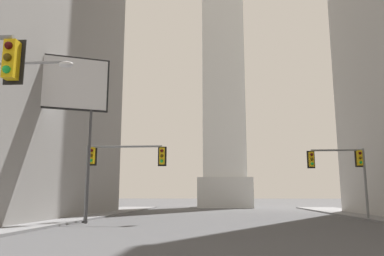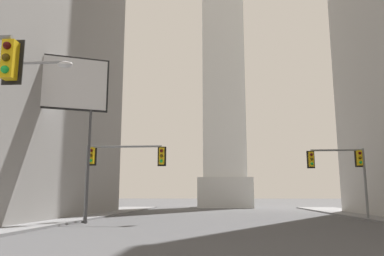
{
  "view_description": "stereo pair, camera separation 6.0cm",
  "coord_description": "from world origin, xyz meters",
  "px_view_note": "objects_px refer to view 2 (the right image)",
  "views": [
    {
      "loc": [
        -0.33,
        -0.68,
        1.79
      ],
      "look_at": [
        -3.65,
        40.07,
        9.14
      ],
      "focal_mm": 35.0,
      "sensor_mm": 36.0,
      "label": 1
    },
    {
      "loc": [
        -0.27,
        -0.67,
        1.79
      ],
      "look_at": [
        -3.65,
        40.07,
        9.14
      ],
      "focal_mm": 35.0,
      "sensor_mm": 36.0,
      "label": 2
    }
  ],
  "objects_px": {
    "traffic_light_mid_right": "(344,166)",
    "billboard_sign": "(57,86)",
    "traffic_light_mid_left": "(115,163)",
    "street_lamp": "(5,124)"
  },
  "relations": [
    {
      "from": "street_lamp",
      "to": "traffic_light_mid_right",
      "type": "bearing_deg",
      "value": 37.92
    },
    {
      "from": "traffic_light_mid_left",
      "to": "street_lamp",
      "type": "xyz_separation_m",
      "value": [
        -1.72,
        -10.18,
        0.77
      ]
    },
    {
      "from": "traffic_light_mid_right",
      "to": "billboard_sign",
      "type": "height_order",
      "value": "billboard_sign"
    },
    {
      "from": "traffic_light_mid_right",
      "to": "billboard_sign",
      "type": "distance_m",
      "value": 21.19
    },
    {
      "from": "traffic_light_mid_left",
      "to": "street_lamp",
      "type": "bearing_deg",
      "value": -99.59
    },
    {
      "from": "traffic_light_mid_right",
      "to": "billboard_sign",
      "type": "bearing_deg",
      "value": -164.59
    },
    {
      "from": "traffic_light_mid_left",
      "to": "traffic_light_mid_right",
      "type": "height_order",
      "value": "traffic_light_mid_right"
    },
    {
      "from": "traffic_light_mid_left",
      "to": "street_lamp",
      "type": "height_order",
      "value": "street_lamp"
    },
    {
      "from": "traffic_light_mid_right",
      "to": "street_lamp",
      "type": "distance_m",
      "value": 22.8
    },
    {
      "from": "traffic_light_mid_right",
      "to": "billboard_sign",
      "type": "relative_size",
      "value": 0.47
    }
  ]
}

